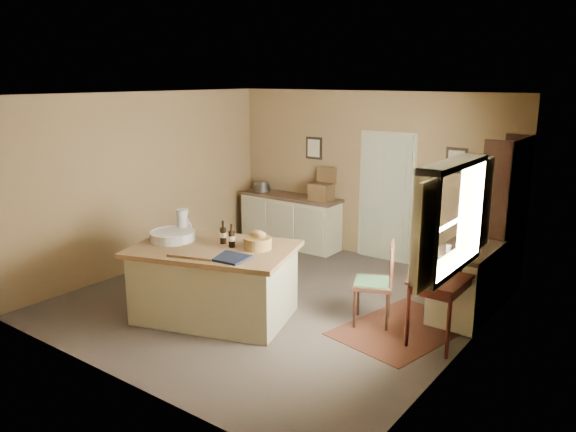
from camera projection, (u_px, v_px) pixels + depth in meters
name	position (u px, v px, depth m)	size (l,w,h in m)	color
ground	(275.00, 301.00, 7.50)	(5.00, 5.00, 0.00)	brown
wall_back	(368.00, 175.00, 9.13)	(5.00, 0.10, 2.70)	olive
wall_front	(111.00, 249.00, 5.22)	(5.00, 0.10, 2.70)	olive
wall_left	(146.00, 181.00, 8.61)	(0.10, 5.00, 2.70)	olive
wall_right	(468.00, 234.00, 5.74)	(0.10, 5.00, 2.70)	olive
ceiling	(274.00, 94.00, 6.85)	(5.00, 5.00, 0.00)	silver
door	(386.00, 196.00, 8.98)	(0.97, 0.06, 2.11)	#ADB294
framed_prints	(379.00, 154.00, 8.91)	(2.82, 0.02, 0.38)	black
window	(455.00, 217.00, 5.58)	(0.25, 1.99, 1.12)	#C2BD97
work_island	(214.00, 280.00, 6.90)	(2.21, 1.78, 1.20)	#C2BD97
sideboard	(291.00, 219.00, 9.88)	(1.87, 0.53, 1.18)	#C2BD97
rug	(402.00, 329.00, 6.65)	(1.10, 1.60, 0.01)	#4A2317
writing_desk	(443.00, 284.00, 6.25)	(0.54, 0.89, 0.82)	black
desk_chair	(373.00, 284.00, 6.71)	(0.47, 0.47, 1.00)	black
right_cabinet	(465.00, 282.00, 6.90)	(0.62, 1.11, 0.99)	#C2BD97
shelving_unit	(507.00, 219.00, 7.45)	(0.37, 0.97, 2.16)	black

